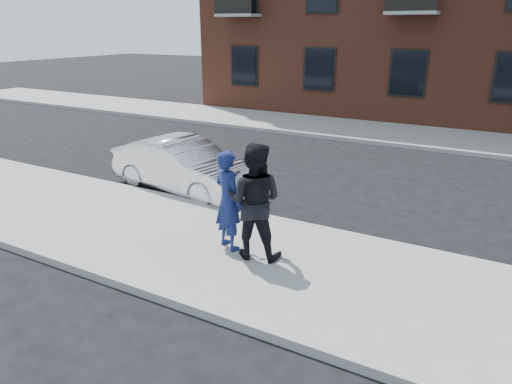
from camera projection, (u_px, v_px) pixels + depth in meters
The scene contains 8 objects.
ground at pixel (245, 255), 8.42m from camera, with size 100.00×100.00×0.00m, color black.
near_sidewalk at pixel (238, 257), 8.18m from camera, with size 50.00×3.50×0.15m, color gray.
near_curb at pixel (281, 221), 9.67m from camera, with size 50.00×0.10×0.15m, color #999691.
far_sidewalk at pixel (390, 133), 17.66m from camera, with size 50.00×3.50×0.15m, color gray.
far_curb at pixel (378, 143), 16.18m from camera, with size 50.00×0.10×0.15m, color #999691.
silver_sedan at pixel (183, 166), 11.49m from camera, with size 1.40×4.03×1.33m, color silver.
man_hoodie at pixel (228, 200), 8.08m from camera, with size 0.79×0.67×1.83m.
man_peacoat at pixel (254, 201), 7.74m from camera, with size 1.14×0.98×2.04m.
Camera 1 is at (3.80, -6.49, 3.96)m, focal length 32.00 mm.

